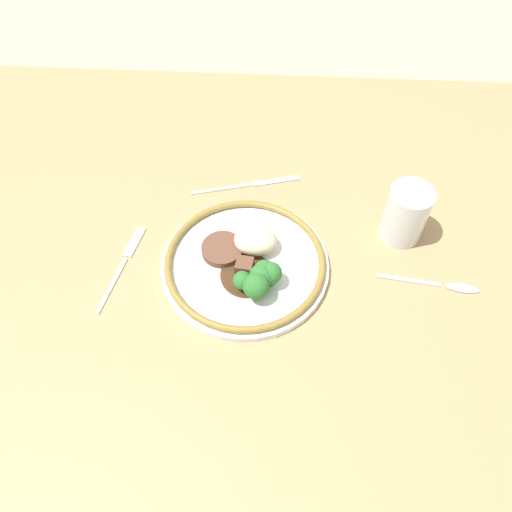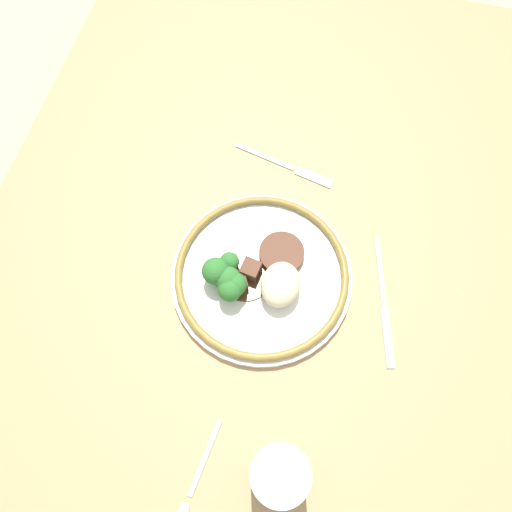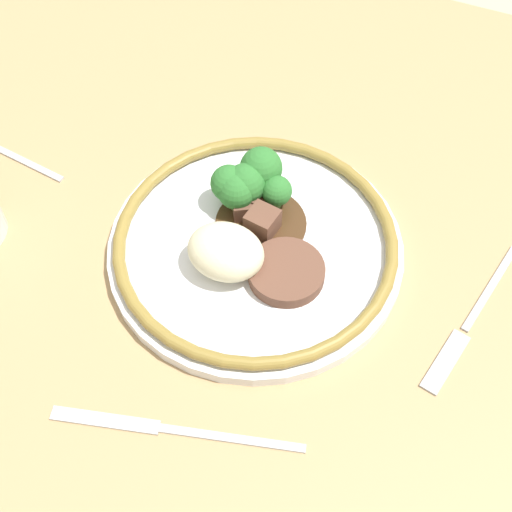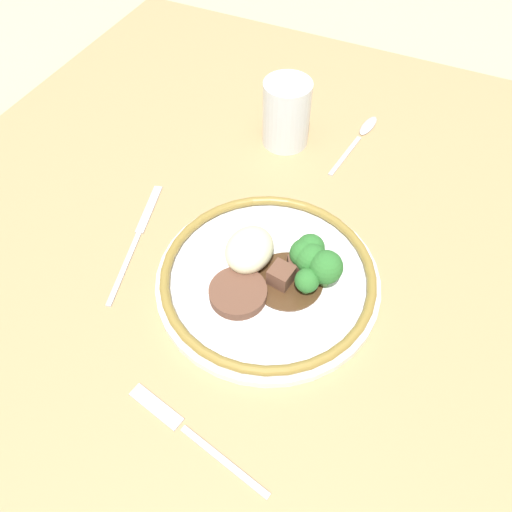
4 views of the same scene
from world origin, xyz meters
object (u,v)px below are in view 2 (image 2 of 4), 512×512
(spoon, at_px, (185,507))
(plate, at_px, (259,276))
(fork, at_px, (293,169))
(knife, at_px, (384,304))
(juice_glass, at_px, (279,474))

(spoon, bearing_deg, plate, -175.59)
(fork, distance_m, knife, 0.27)
(plate, height_order, knife, plate)
(juice_glass, xyz_separation_m, knife, (-0.27, 0.10, -0.04))
(spoon, bearing_deg, juice_glass, 130.03)
(knife, bearing_deg, plate, -102.65)
(fork, xyz_separation_m, spoon, (0.54, -0.02, 0.00))
(plate, height_order, fork, plate)
(fork, xyz_separation_m, knife, (0.20, 0.19, 0.00))
(plate, bearing_deg, knife, 92.22)
(juice_glass, bearing_deg, knife, 159.12)
(fork, bearing_deg, juice_glass, -67.83)
(juice_glass, height_order, spoon, juice_glass)
(knife, distance_m, spoon, 0.40)
(plate, relative_size, spoon, 1.68)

